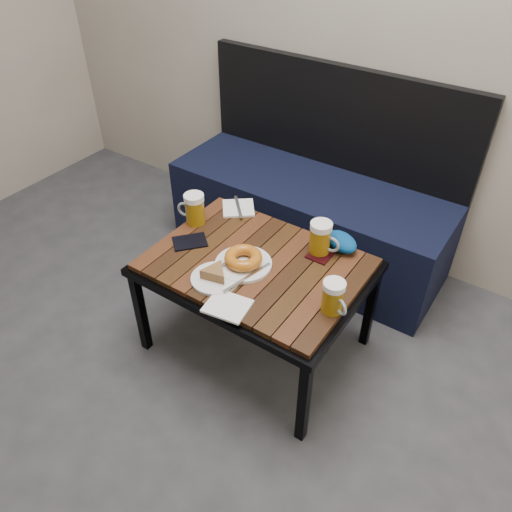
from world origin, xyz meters
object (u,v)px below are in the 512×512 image
Objects in this scene: beer_mug_centre at (321,238)px; knit_pouch at (342,242)px; bench at (311,210)px; plate_bagel at (243,261)px; beer_mug_right at (333,297)px; passport_burgundy at (322,253)px; cafe_table at (256,270)px; beer_mug_left at (194,209)px; plate_pie at (215,275)px; passport_navy at (190,242)px.

knit_pouch is at bearing 47.52° from beer_mug_centre.
bench reaches higher than plate_bagel.
passport_burgundy is (-0.18, 0.26, -0.06)m from beer_mug_right.
beer_mug_left reaches higher than cafe_table.
plate_bagel is at bearing -130.19° from knit_pouch.
beer_mug_left reaches higher than plate_pie.
beer_mug_left is 1.01× the size of passport_navy.
plate_bagel is 1.96× the size of knit_pouch.
beer_mug_right reaches higher than plate_bagel.
passport_navy is 1.10× the size of passport_burgundy.
plate_pie is 0.13m from plate_bagel.
cafe_table is 6.76× the size of beer_mug_right.
beer_mug_right reaches higher than plate_pie.
beer_mug_left is 1.11× the size of passport_burgundy.
passport_burgundy is at bearing 47.57° from plate_bagel.
beer_mug_left is 0.98× the size of beer_mug_centre.
beer_mug_right is at bearing -55.30° from passport_burgundy.
passport_navy is (-0.16, -0.75, 0.20)m from bench.
plate_bagel is (0.34, -0.12, -0.04)m from beer_mug_left.
bench reaches higher than cafe_table.
cafe_table is at bearing -134.70° from passport_burgundy.
bench is at bearing 129.95° from knit_pouch.
beer_mug_centre is at bearing -129.51° from knit_pouch.
beer_mug_left is 0.55m from beer_mug_centre.
knit_pouch reaches higher than passport_navy.
beer_mug_left is 0.39m from plate_pie.
passport_burgundy is at bearing -16.51° from beer_mug_centre.
beer_mug_left is at bearing 168.33° from cafe_table.
beer_mug_left is 1.09× the size of beer_mug_right.
plate_bagel is at bearing -81.74° from bench.
cafe_table is 0.27m from passport_burgundy.
plate_pie is (0.07, -0.87, 0.22)m from bench.
cafe_table is 6.21× the size of beer_mug_left.
passport_navy is (0.07, -0.12, -0.06)m from beer_mug_left.
bench is at bearing 118.27° from beer_mug_centre.
beer_mug_right reaches higher than passport_burgundy.
plate_bagel is at bearing 72.44° from plate_pie.
beer_mug_left is at bearing -168.26° from passport_burgundy.
plate_pie is 0.44m from passport_burgundy.
bench reaches higher than beer_mug_right.
passport_navy is at bearing 105.11° from beer_mug_left.
beer_mug_left is at bearing -170.94° from beer_mug_centre.
bench is at bearing -125.54° from beer_mug_left.
beer_mug_right is 0.93× the size of passport_navy.
beer_mug_centre is 1.11× the size of beer_mug_right.
plate_bagel reaches higher than passport_burgundy.
plate_pie reaches higher than passport_burgundy.
passport_navy reaches higher than cafe_table.
beer_mug_centre reaches higher than passport_navy.
plate_pie is 0.64× the size of plate_bagel.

